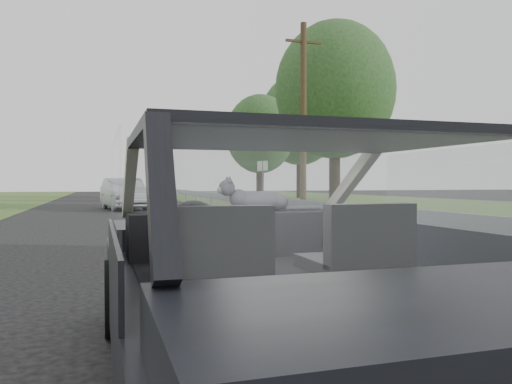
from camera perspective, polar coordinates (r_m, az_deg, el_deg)
subject_car at (r=2.92m, az=2.02°, el=-8.30°), size 1.80×4.00×1.45m
dashboard at (r=3.50m, az=-1.39°, el=-4.69°), size 1.58×0.45×0.30m
driver_seat at (r=2.51m, az=-4.44°, el=-6.26°), size 0.50×0.72×0.42m
passenger_seat at (r=2.80m, az=11.80°, el=-5.52°), size 0.50×0.72×0.42m
steering_wheel at (r=3.11m, az=-7.00°, el=-4.11°), size 0.36×0.36×0.04m
cat at (r=3.53m, az=0.47°, el=-0.88°), size 0.56×0.21×0.25m
guardrail at (r=13.78m, az=5.08°, el=-1.54°), size 0.05×90.00×0.32m
other_car at (r=23.17m, az=-14.82°, el=-0.21°), size 2.32×4.51×1.42m
highway_sign at (r=25.57m, az=0.81°, el=0.99°), size 0.41×0.92×2.35m
utility_pole at (r=21.13m, az=5.44°, el=8.48°), size 0.31×0.31×7.87m
tree_1 at (r=24.65m, az=8.99°, el=8.45°), size 5.86×5.86×8.76m
tree_2 at (r=32.39m, az=0.46°, el=4.88°), size 5.76×5.76×6.73m
tree_3 at (r=40.08m, az=5.04°, el=6.22°), size 8.44×8.44×9.64m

